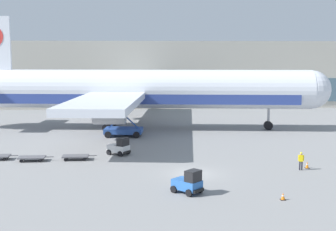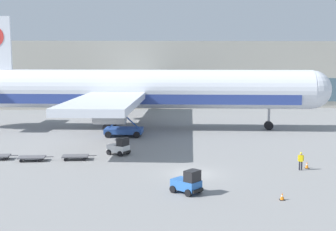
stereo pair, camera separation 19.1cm
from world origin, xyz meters
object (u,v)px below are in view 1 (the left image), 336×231
Objects in this scene: baggage_tug_mid at (120,147)px; ground_crew_near at (301,159)px; scissor_lift_loader at (124,121)px; traffic_cone_near at (307,165)px; airplane_main at (132,91)px; baggage_tug_foreground at (189,183)px; baggage_dolly_third at (76,156)px; baggage_dolly_second at (32,158)px; traffic_cone_far at (283,196)px.

ground_crew_near is (18.12, -8.16, 0.19)m from baggage_tug_mid.
scissor_lift_loader is 27.30m from traffic_cone_near.
airplane_main is 19.23m from baggage_tug_mid.
baggage_tug_foreground reaches higher than baggage_dolly_third.
baggage_tug_foreground is at bearing -51.27° from baggage_dolly_third.
baggage_dolly_second is at bearing -128.12° from baggage_tug_mid.
ground_crew_near is at bearing -51.58° from airplane_main.
ground_crew_near is at bearing 75.42° from baggage_tug_foreground.
traffic_cone_near is at bearing -49.56° from airplane_main.
airplane_main is 32.02m from traffic_cone_near.
baggage_dolly_second is (-10.39, -21.20, -5.45)m from airplane_main.
traffic_cone_near is (28.20, -4.83, -0.04)m from baggage_dolly_second.
scissor_lift_loader is 9.36× the size of traffic_cone_far.
baggage_dolly_second is 27.06m from traffic_cone_far.
airplane_main reaches higher than ground_crew_near.
baggage_tug_mid is at bearing 14.48° from baggage_dolly_second.
traffic_cone_far is at bearing -41.36° from baggage_dolly_third.
baggage_dolly_second is at bearing -116.06° from scissor_lift_loader.
traffic_cone_far is (12.31, -35.94, -5.55)m from airplane_main.
baggage_tug_foreground is at bearing -75.36° from airplane_main.
baggage_dolly_second is at bearing 170.28° from traffic_cone_near.
baggage_tug_mid is 20.43m from traffic_cone_near.
baggage_tug_foreground reaches higher than ground_crew_near.
scissor_lift_loader is 17.47m from baggage_dolly_second.
baggage_dolly_second is (-15.48, 12.52, -0.49)m from baggage_tug_foreground.
baggage_tug_mid is 22.03m from traffic_cone_far.
baggage_tug_foreground is (5.10, -33.72, -4.96)m from airplane_main.
baggage_dolly_third is at bearing 2.34° from baggage_dolly_second.
scissor_lift_loader is 2.02× the size of baggage_tug_foreground.
traffic_cone_near reaches higher than traffic_cone_far.
baggage_dolly_third is at bearing 175.11° from baggage_tug_foreground.
baggage_dolly_second is 1.00× the size of baggage_dolly_third.
scissor_lift_loader is 1.48× the size of baggage_dolly_third.
ground_crew_near is at bearing -15.99° from baggage_dolly_third.
traffic_cone_far is at bearing -65.05° from airplane_main.
baggage_dolly_second is 6.31× the size of traffic_cone_far.
airplane_main is 7.57m from scissor_lift_loader.
airplane_main is 98.36× the size of traffic_cone_far.
baggage_tug_mid is 1.56× the size of ground_crew_near.
scissor_lift_loader is 7.83× the size of traffic_cone_near.
traffic_cone_near is at bearing 14.27° from baggage_tug_mid.
baggage_dolly_third is at bearing -99.52° from airplane_main.
baggage_tug_foreground is (6.24, -27.25, -1.22)m from scissor_lift_loader.
baggage_dolly_second is at bearing -177.66° from baggage_dolly_third.
baggage_tug_mid reaches higher than traffic_cone_near.
traffic_cone_near is at bearing 60.93° from traffic_cone_far.
traffic_cone_far is (-4.62, -9.24, -0.78)m from ground_crew_near.
baggage_dolly_second is at bearing -110.05° from airplane_main.
traffic_cone_near is at bearing -13.92° from baggage_dolly_third.
traffic_cone_near reaches higher than baggage_dolly_second.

